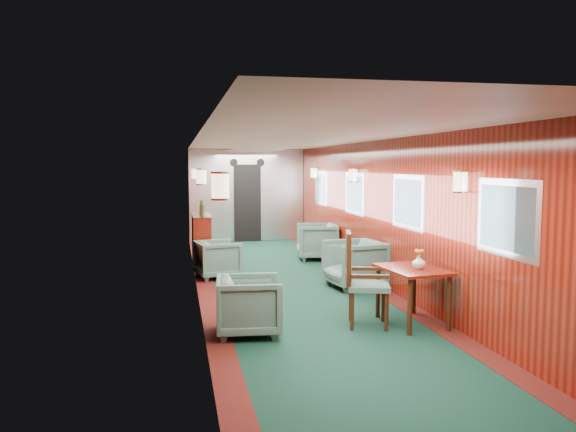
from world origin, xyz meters
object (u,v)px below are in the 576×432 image
object	(u,v)px
side_chair	(359,275)
credenza	(201,240)
dining_table	(412,277)
armchair_right_near	(354,264)
armchair_right_far	(317,241)
armchair_left_far	(218,259)
armchair_left_near	(249,305)

from	to	relation	value
side_chair	credenza	world-z (taller)	credenza
dining_table	armchair_right_near	distance (m)	2.17
side_chair	armchair_right_near	distance (m)	2.20
armchair_right_near	dining_table	bearing A→B (deg)	-7.49
armchair_right_near	armchair_right_far	size ratio (longest dim) A/B	1.02
credenza	armchair_right_near	size ratio (longest dim) A/B	1.53
armchair_left_far	armchair_right_far	size ratio (longest dim) A/B	0.87
dining_table	armchair_left_far	distance (m)	4.03
dining_table	armchair_right_near	size ratio (longest dim) A/B	1.19
armchair_right_far	dining_table	bearing A→B (deg)	8.28
armchair_left_far	credenza	bearing A→B (deg)	-0.79
dining_table	credenza	world-z (taller)	credenza
credenza	armchair_left_far	world-z (taller)	credenza
armchair_left_far	armchair_right_near	bearing A→B (deg)	-132.80
armchair_right_far	armchair_left_far	bearing A→B (deg)	-46.33
dining_table	armchair_right_near	bearing A→B (deg)	85.09
dining_table	side_chair	bearing A→B (deg)	168.90
armchair_left_near	armchair_right_near	xyz separation A→B (m)	(2.00, 2.19, 0.04)
side_chair	armchair_left_far	world-z (taller)	side_chair
armchair_right_near	credenza	bearing A→B (deg)	-144.00
credenza	armchair_left_near	bearing A→B (deg)	-85.45
side_chair	armchair_right_near	size ratio (longest dim) A/B	1.37
armchair_left_far	armchair_right_far	bearing A→B (deg)	-67.44
armchair_left_near	armchair_left_far	world-z (taller)	armchair_left_near
side_chair	armchair_left_far	xyz separation A→B (m)	(-1.50, 3.33, -0.30)
armchair_left_near	credenza	bearing A→B (deg)	9.39
side_chair	armchair_right_near	xyz separation A→B (m)	(0.62, 2.10, -0.25)
armchair_left_far	armchair_right_near	world-z (taller)	armchair_right_near
armchair_right_far	credenza	bearing A→B (deg)	-71.93
armchair_left_near	side_chair	bearing A→B (deg)	-81.67
side_chair	armchair_left_near	bearing A→B (deg)	-161.16
side_chair	credenza	size ratio (longest dim) A/B	0.90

